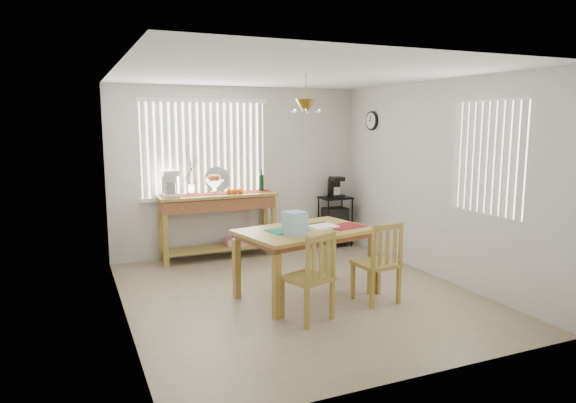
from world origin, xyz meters
name	(u,v)px	position (x,y,z in m)	size (l,w,h in m)	color
ground	(298,294)	(0.00, 0.00, -0.01)	(4.00, 4.50, 0.01)	gray
room_shell	(299,154)	(0.00, 0.02, 1.69)	(4.20, 4.70, 2.70)	silver
sideboard	(219,210)	(-0.42, 1.98, 0.74)	(1.76, 0.50, 0.99)	#A48837
sideboard_items	(199,184)	(-0.71, 2.00, 1.15)	(1.67, 0.42, 0.76)	maroon
wire_cart	(335,216)	(1.59, 2.00, 0.50)	(0.49, 0.39, 0.83)	black
cart_items	(335,187)	(1.59, 2.01, 0.98)	(0.19, 0.23, 0.34)	black
dining_table	(305,237)	(0.05, -0.07, 0.72)	(1.69, 1.27, 0.81)	#A48837
table_items	(302,224)	(-0.07, -0.23, 0.91)	(1.25, 0.56, 0.26)	#147456
chair_left	(310,278)	(-0.23, -0.80, 0.46)	(0.55, 0.55, 0.94)	#A48837
chair_right	(378,263)	(0.72, -0.63, 0.46)	(0.47, 0.47, 0.95)	#A48837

